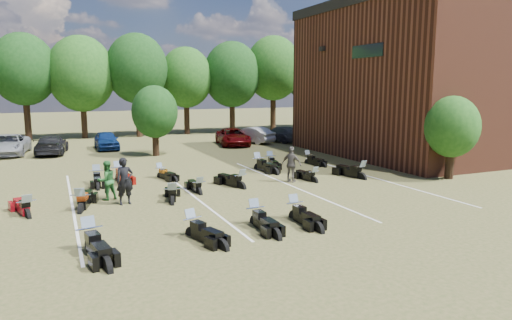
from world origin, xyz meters
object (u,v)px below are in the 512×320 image
car_4 (106,140)px  motorcycle_7 (28,217)px  person_grey (291,164)px  motorcycle_3 (294,219)px  person_black (125,181)px  person_green (107,180)px

car_4 → motorcycle_7: car_4 is taller
car_4 → person_grey: size_ratio=2.26×
car_4 → motorcycle_3: bearing=-79.7°
motorcycle_3 → car_4: bearing=99.8°
person_black → motorcycle_7: size_ratio=0.88×
person_black → motorcycle_3: (5.37, -4.72, -0.98)m
car_4 → motorcycle_3: (4.23, -22.76, -0.70)m
person_green → person_grey: (9.01, 0.06, 0.06)m
car_4 → motorcycle_7: (-4.77, -18.53, -0.70)m
person_green → motorcycle_7: person_green is taller
car_4 → person_black: bearing=-93.8°
motorcycle_3 → motorcycle_7: size_ratio=1.02×
person_black → motorcycle_3: person_black is taller
person_green → motorcycle_7: 3.53m
motorcycle_7 → person_green: bearing=-167.7°
motorcycle_3 → motorcycle_7: bearing=154.1°
motorcycle_3 → motorcycle_7: motorcycle_3 is taller
person_grey → car_4: bearing=-13.6°
person_green → person_grey: bearing=160.4°
person_black → person_grey: bearing=-0.7°
person_black → person_grey: size_ratio=1.07×
person_green → person_grey: 9.01m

